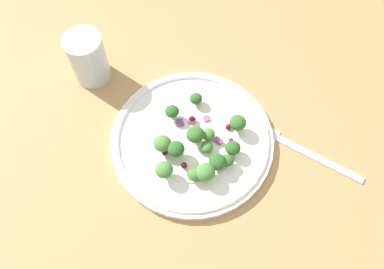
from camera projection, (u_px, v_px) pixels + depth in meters
ground_plane at (204, 141)px, 68.83cm from camera, size 180.00×180.00×2.00cm
plate at (192, 140)px, 66.84cm from camera, size 26.72×26.72×1.70cm
dressing_pool at (192, 138)px, 66.44cm from camera, size 15.50×15.50×0.20cm
broccoli_floret_0 at (196, 99)px, 68.30cm from camera, size 2.10×2.10×2.13cm
broccoli_floret_1 at (193, 133)px, 64.38cm from camera, size 2.85×2.85×2.89cm
broccoli_floret_2 at (218, 162)px, 62.58cm from camera, size 2.70×2.70×2.73cm
broccoli_floret_3 at (162, 144)px, 63.67cm from camera, size 2.78×2.78×2.82cm
broccoli_floret_4 at (205, 172)px, 61.64cm from camera, size 2.96×2.96×2.99cm
broccoli_floret_5 at (233, 148)px, 63.93cm from camera, size 2.42×2.42×2.45cm
broccoli_floret_6 at (172, 112)px, 66.74cm from camera, size 2.28×2.28×2.31cm
broccoli_floret_7 at (227, 161)px, 63.18cm from camera, size 2.01×2.01×2.03cm
broccoli_floret_8 at (194, 175)px, 62.15cm from camera, size 2.11×2.11×2.14cm
broccoli_floret_9 at (207, 148)px, 64.39cm from camera, size 1.92×1.92×1.95cm
broccoli_floret_10 at (175, 148)px, 63.22cm from camera, size 2.65×2.65×2.68cm
broccoli_floret_11 at (164, 170)px, 61.63cm from camera, size 2.71×2.71×2.75cm
broccoli_floret_12 at (238, 123)px, 65.52cm from camera, size 2.72×2.72×2.76cm
broccoli_floret_13 at (208, 135)px, 65.24cm from camera, size 2.16×2.16×2.19cm
cranberry_0 at (228, 127)px, 66.91cm from camera, size 0.95×0.95×0.95cm
cranberry_1 at (231, 140)px, 65.92cm from camera, size 0.71×0.71×0.71cm
cranberry_2 at (194, 117)px, 67.19cm from camera, size 0.94×0.94×0.94cm
cranberry_3 at (184, 165)px, 63.37cm from camera, size 0.98×0.98×0.98cm
cranberry_4 at (190, 174)px, 62.68cm from camera, size 0.97×0.97×0.97cm
cranberry_5 at (165, 153)px, 64.43cm from camera, size 0.94×0.94×0.94cm
onion_bit_0 at (207, 119)px, 67.94cm from camera, size 1.34×1.27×0.41cm
onion_bit_1 at (192, 121)px, 67.26cm from camera, size 1.51×1.49×0.53cm
onion_bit_2 at (180, 122)px, 67.21cm from camera, size 1.48×1.47×0.58cm
onion_bit_3 at (218, 140)px, 65.68cm from camera, size 1.50×1.12×0.46cm
fork at (302, 150)px, 66.64cm from camera, size 18.15×7.86×0.50cm
water_glass at (88, 58)px, 69.74cm from camera, size 6.49×6.49×9.43cm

